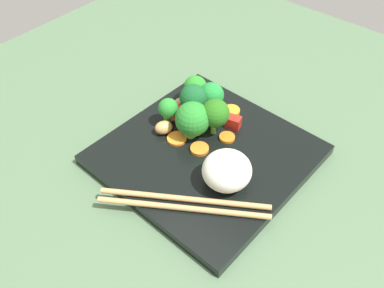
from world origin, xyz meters
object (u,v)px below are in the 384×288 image
Objects in this scene: square_plate at (206,155)px; rice_mound at (227,170)px; carrot_slice_4 at (227,137)px; chopstick_pair at (184,203)px; broccoli_floret_0 at (192,119)px.

square_plate is 7.79cm from rice_mound.
carrot_slice_4 reaches higher than square_plate.
square_plate is at bearing 79.69° from chopstick_pair.
square_plate is 4.53× the size of broccoli_floret_0.
broccoli_floret_0 reaches higher than square_plate.
broccoli_floret_0 reaches higher than rice_mound.
square_plate is at bearing -117.00° from rice_mound.
broccoli_floret_0 is (-1.42, -3.97, 4.17)cm from square_plate.
square_plate is 5.93cm from broccoli_floret_0.
chopstick_pair reaches higher than square_plate.
square_plate is 4.05× the size of rice_mound.
carrot_slice_4 is 0.12× the size of chopstick_pair.
chopstick_pair is at bearing 13.02° from carrot_slice_4.
broccoli_floret_0 is 0.30× the size of chopstick_pair.
square_plate is 1.35× the size of chopstick_pair.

